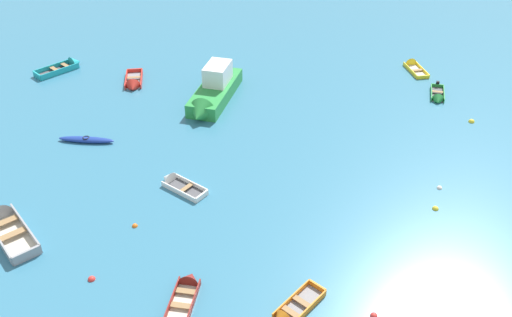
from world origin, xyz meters
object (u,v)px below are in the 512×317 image
rowboat_orange_back_row_right (289,315)px  mooring_buoy_far_field (374,316)px  kayak_deep_blue_midfield_left (86,140)px  rowboat_turquoise_outer_left (67,66)px  rowboat_green_near_right (438,97)px  rowboat_grey_distant_center (4,222)px  mooring_buoy_central (135,226)px  rowboat_yellow_far_right (412,65)px  mooring_buoy_trailing (471,122)px  mooring_buoy_near_foreground (435,209)px  mooring_buoy_midfield (439,188)px  mooring_buoy_outer_edge (92,279)px  rowboat_maroon_cluster_inner (187,289)px  motor_launch_green_back_row_center (213,92)px  rowboat_red_center (133,84)px  rowboat_white_near_camera (174,183)px

rowboat_orange_back_row_right → mooring_buoy_far_field: rowboat_orange_back_row_right is taller
kayak_deep_blue_midfield_left → rowboat_turquoise_outer_left: bearing=115.1°
rowboat_green_near_right → rowboat_turquoise_outer_left: size_ratio=0.82×
rowboat_grey_distant_center → mooring_buoy_central: bearing=2.9°
rowboat_yellow_far_right → mooring_buoy_trailing: 8.79m
rowboat_turquoise_outer_left → mooring_buoy_near_foreground: (25.43, -15.82, -0.20)m
mooring_buoy_near_foreground → mooring_buoy_midfield: bearing=71.6°
mooring_buoy_central → mooring_buoy_far_field: mooring_buoy_far_field is taller
rowboat_yellow_far_right → mooring_buoy_near_foreground: 17.81m
rowboat_orange_back_row_right → mooring_buoy_outer_edge: (-8.96, 1.60, -0.15)m
kayak_deep_blue_midfield_left → mooring_buoy_midfield: kayak_deep_blue_midfield_left is taller
rowboat_orange_back_row_right → rowboat_maroon_cluster_inner: bearing=165.8°
mooring_buoy_central → motor_launch_green_back_row_center: bearing=80.0°
rowboat_red_center → mooring_buoy_near_foreground: 23.44m
rowboat_maroon_cluster_inner → rowboat_turquoise_outer_left: (-13.22, 22.25, 0.05)m
rowboat_maroon_cluster_inner → mooring_buoy_midfield: rowboat_maroon_cluster_inner is taller
kayak_deep_blue_midfield_left → mooring_buoy_near_foreground: size_ratio=10.49×
rowboat_white_near_camera → rowboat_orange_back_row_right: bearing=-53.8°
rowboat_grey_distant_center → rowboat_maroon_cluster_inner: bearing=-20.9°
mooring_buoy_central → rowboat_yellow_far_right: bearing=49.0°
rowboat_green_near_right → rowboat_yellow_far_right: rowboat_yellow_far_right is taller
rowboat_green_near_right → rowboat_red_center: size_ratio=0.85×
rowboat_white_near_camera → mooring_buoy_far_field: size_ratio=9.46×
rowboat_red_center → mooring_buoy_central: (3.88, -15.37, -0.17)m
mooring_buoy_trailing → rowboat_red_center: bearing=171.0°
rowboat_turquoise_outer_left → mooring_buoy_midfield: (26.04, -13.98, -0.20)m
mooring_buoy_outer_edge → mooring_buoy_midfield: size_ratio=1.15×
rowboat_green_near_right → mooring_buoy_near_foreground: (-2.73, -12.41, -0.14)m
rowboat_green_near_right → mooring_buoy_trailing: 3.50m
rowboat_green_near_right → rowboat_red_center: rowboat_red_center is taller
mooring_buoy_trailing → mooring_buoy_midfield: (-3.71, -7.46, 0.00)m
rowboat_grey_distant_center → mooring_buoy_outer_edge: (5.52, -3.35, -0.23)m
rowboat_green_near_right → mooring_buoy_midfield: size_ratio=9.79×
rowboat_green_near_right → motor_launch_green_back_row_center: 16.01m
motor_launch_green_back_row_center → rowboat_white_near_camera: bearing=-95.7°
rowboat_turquoise_outer_left → mooring_buoy_midfield: 29.56m
rowboat_maroon_cluster_inner → motor_launch_green_back_row_center: bearing=93.3°
kayak_deep_blue_midfield_left → mooring_buoy_near_foreground: 21.22m
motor_launch_green_back_row_center → mooring_buoy_central: (-2.37, -13.39, -0.76)m
rowboat_maroon_cluster_inner → mooring_buoy_midfield: (12.82, 8.27, -0.15)m
rowboat_yellow_far_right → mooring_buoy_near_foreground: size_ratio=9.24×
motor_launch_green_back_row_center → mooring_buoy_trailing: (17.53, -1.80, -0.76)m
rowboat_orange_back_row_right → mooring_buoy_midfield: size_ratio=9.70×
kayak_deep_blue_midfield_left → rowboat_yellow_far_right: bearing=28.9°
mooring_buoy_outer_edge → mooring_buoy_far_field: (12.56, -1.32, 0.00)m
motor_launch_green_back_row_center → mooring_buoy_near_foreground: motor_launch_green_back_row_center is taller
mooring_buoy_far_field → rowboat_red_center: bearing=127.0°
rowboat_green_near_right → rowboat_maroon_cluster_inner: size_ratio=0.89×
rowboat_maroon_cluster_inner → rowboat_yellow_far_right: rowboat_maroon_cluster_inner is taller
mooring_buoy_central → mooring_buoy_outer_edge: bearing=-106.4°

